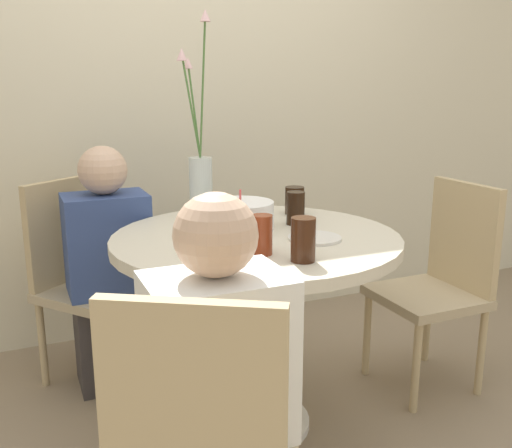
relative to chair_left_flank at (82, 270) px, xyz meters
The scene contains 16 objects.
ground_plane 1.00m from the chair_left_flank, 51.63° to the right, with size 16.00×16.00×0.00m, color #89755B.
wall_back 1.05m from the chair_left_flank, 37.35° to the left, with size 8.00×0.05×2.60m.
dining_table 0.88m from the chair_left_flank, 51.63° to the right, with size 1.03×1.03×0.76m.
chair_left_flank is the anchor object (origin of this frame).
chair_near_front 1.57m from the chair_left_flank, 25.78° to the right, with size 0.40×0.40×0.89m.
birthday_cake 0.85m from the chair_left_flank, 48.73° to the right, with size 0.25×0.25×0.15m.
flower_vase 0.71m from the chair_left_flank, 30.82° to the right, with size 0.12×0.21×0.80m.
side_plate 1.11m from the chair_left_flank, 49.50° to the right, with size 0.19×0.19×0.01m.
drink_glass_0 0.94m from the chair_left_flank, 60.54° to the right, with size 0.06×0.06×0.14m.
drink_glass_1 1.21m from the chair_left_flank, 62.01° to the right, with size 0.08×0.08×0.14m.
drink_glass_2 0.98m from the chair_left_flank, 27.48° to the right, with size 0.08×0.08×0.11m.
drink_glass_3 1.01m from the chair_left_flank, 38.65° to the right, with size 0.07×0.07×0.13m.
drink_glass_4 1.10m from the chair_left_flank, 72.50° to the right, with size 0.07×0.07×0.14m.
drink_glass_5 1.07m from the chair_left_flank, 63.15° to the right, with size 0.07×0.07×0.13m.
person_woman 0.16m from the chair_left_flank, 51.63° to the right, with size 0.34×0.24×1.05m.
person_guest 1.30m from the chair_left_flank, 82.29° to the right, with size 0.34×0.24×1.05m.
Camera 1 is at (-0.79, -1.81, 1.28)m, focal length 40.00 mm.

